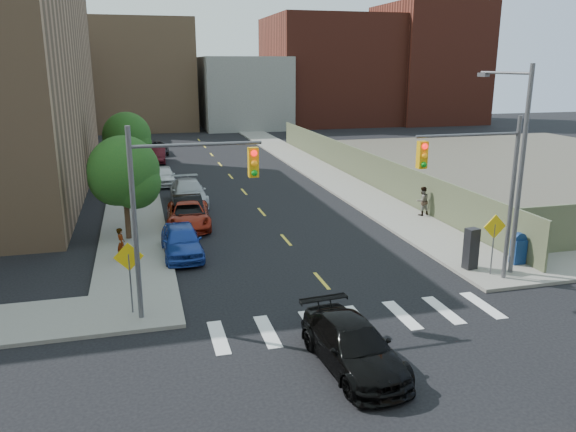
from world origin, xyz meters
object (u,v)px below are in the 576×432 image
parked_car_maroon (158,155)px  pedestrian_west (121,244)px  parked_car_red (188,215)px  black_sedan (353,345)px  pedestrian_east (422,201)px  parked_car_black (188,210)px  payphone (471,249)px  parked_car_blue (182,241)px  parked_car_white (164,176)px  parked_car_grey (156,148)px  parked_car_silver (189,192)px  mailbox (518,249)px

parked_car_maroon → pedestrian_west: 28.01m
parked_car_red → black_sedan: (3.42, -16.73, -0.01)m
pedestrian_west → pedestrian_east: 17.73m
parked_car_black → payphone: size_ratio=2.54×
parked_car_blue → payphone: 13.40m
parked_car_white → pedestrian_east: pedestrian_east is taller
parked_car_red → pedestrian_east: (13.80, -1.54, 0.31)m
payphone → black_sedan: bearing=-150.4°
black_sedan → parked_car_white: bearing=93.4°
parked_car_grey → pedestrian_east: pedestrian_east is taller
parked_car_silver → pedestrian_east: 15.07m
parked_car_blue → parked_car_silver: 10.64m
parked_car_blue → pedestrian_east: 14.98m
mailbox → black_sedan: bearing=-149.3°
parked_car_red → parked_car_silver: (0.52, 5.59, 0.07)m
parked_car_grey → parked_car_silver: bearing=-91.2°
parked_car_red → pedestrian_east: size_ratio=2.95×
parked_car_white → payphone: 25.79m
black_sedan → parked_car_red: bearing=96.7°
mailbox → payphone: 2.47m
parked_car_silver → black_sedan: parked_car_silver is taller
parked_car_black → parked_car_red: (-0.07, -0.87, -0.06)m
mailbox → pedestrian_east: pedestrian_east is taller
parked_car_white → pedestrian_west: pedestrian_west is taller
black_sedan → pedestrian_west: bearing=116.2°
parked_car_maroon → pedestrian_west: size_ratio=2.74×
mailbox → pedestrian_east: (-0.12, 8.86, 0.17)m
parked_car_blue → parked_car_silver: (1.30, 10.56, 0.01)m
parked_car_white → mailbox: size_ratio=2.84×
parked_car_red → parked_car_grey: size_ratio=1.08×
parked_car_blue → pedestrian_east: (14.58, 3.43, 0.25)m
parked_car_red → pedestrian_west: pedestrian_west is taller
parked_car_red → parked_car_silver: bearing=88.3°
parked_car_white → pedestrian_west: bearing=-99.3°
parked_car_grey → pedestrian_west: (-2.77, -33.14, 0.25)m
parked_car_silver → pedestrian_east: (13.28, -7.13, 0.24)m
black_sedan → payphone: payphone is taller
parked_car_white → pedestrian_east: 20.09m
parked_car_grey → pedestrian_east: size_ratio=2.73×
parked_car_maroon → pedestrian_west: (-2.77, -27.87, 0.22)m
pedestrian_east → parked_car_black: bearing=-20.1°
black_sedan → pedestrian_west: 13.50m
parked_car_maroon → parked_car_grey: bearing=93.9°
parked_car_white → parked_car_maroon: size_ratio=0.99×
pedestrian_east → pedestrian_west: bearing=1.7°
black_sedan → mailbox: bearing=26.2°
parked_car_black → pedestrian_west: size_ratio=3.08×
payphone → pedestrian_west: payphone is taller
parked_car_black → mailbox: (13.86, -11.27, 0.08)m
parked_car_blue → pedestrian_east: bearing=12.4°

